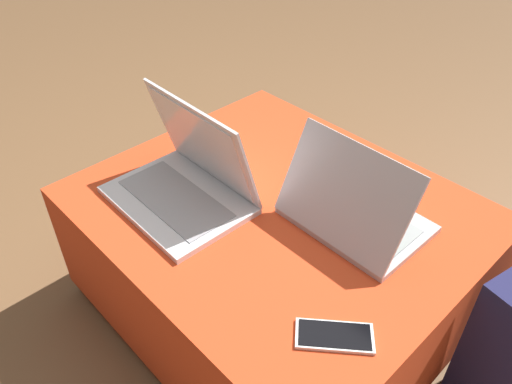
% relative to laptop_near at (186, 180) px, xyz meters
% --- Properties ---
extents(ground_plane, '(14.00, 14.00, 0.00)m').
position_rel_laptop_near_xyz_m(ground_plane, '(0.18, 0.15, -0.46)').
color(ground_plane, brown).
extents(ottoman, '(0.96, 0.82, 0.41)m').
position_rel_laptop_near_xyz_m(ottoman, '(0.18, 0.15, -0.26)').
color(ottoman, maroon).
rests_on(ottoman, ground_plane).
extents(laptop_near, '(0.36, 0.27, 0.26)m').
position_rel_laptop_near_xyz_m(laptop_near, '(0.00, 0.00, 0.00)').
color(laptop_near, silver).
rests_on(laptop_near, ottoman).
extents(laptop_far, '(0.33, 0.24, 0.23)m').
position_rel_laptop_near_xyz_m(laptop_far, '(0.36, 0.22, -0.01)').
color(laptop_far, '#B7B7BC').
rests_on(laptop_far, ottoman).
extents(cell_phone, '(0.16, 0.15, 0.01)m').
position_rel_laptop_near_xyz_m(cell_phone, '(0.54, -0.06, -0.05)').
color(cell_phone, white).
rests_on(cell_phone, ottoman).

